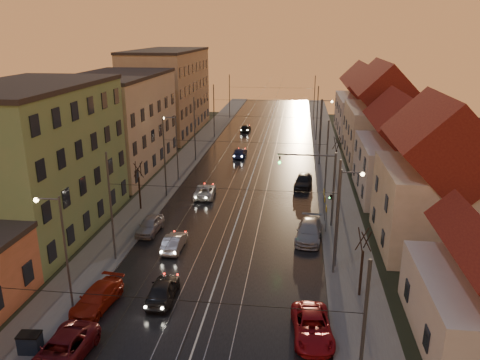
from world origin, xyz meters
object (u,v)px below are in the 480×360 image
at_px(traffic_light_mast, 323,180).
at_px(street_lamp_3, 322,120).
at_px(driving_car_0, 163,290).
at_px(driving_car_3, 240,153).
at_px(parked_right_2, 303,181).
at_px(parked_right_0, 312,327).
at_px(driving_car_1, 174,242).
at_px(driving_car_4, 246,128).
at_px(street_lamp_2, 174,142).
at_px(parked_left_2, 97,298).
at_px(dumpster, 30,343).
at_px(parked_left_3, 150,225).
at_px(street_lamp_0, 60,243).
at_px(parked_left_1, 62,352).
at_px(parked_right_1, 309,231).
at_px(street_lamp_1, 343,210).
at_px(driving_car_2, 205,191).

bearing_deg(traffic_light_mast, street_lamp_3, 87.73).
relative_size(traffic_light_mast, driving_car_0, 1.67).
bearing_deg(driving_car_3, parked_right_2, 124.18).
bearing_deg(traffic_light_mast, parked_right_0, -93.88).
xyz_separation_m(driving_car_1, driving_car_4, (0.58, 48.02, 0.00)).
bearing_deg(parked_right_0, street_lamp_2, 113.91).
relative_size(parked_left_2, dumpster, 3.98).
bearing_deg(parked_left_2, parked_left_3, 98.51).
height_order(driving_car_1, parked_right_0, parked_right_0).
bearing_deg(street_lamp_0, parked_right_0, -3.17).
height_order(driving_car_4, parked_left_1, parked_left_1).
xyz_separation_m(traffic_light_mast, parked_right_1, (-1.13, -3.01, -3.83)).
relative_size(driving_car_1, parked_right_1, 0.76).
bearing_deg(driving_car_1, street_lamp_1, 173.31).
relative_size(driving_car_0, driving_car_3, 0.98).
bearing_deg(driving_car_3, street_lamp_1, 108.70).
bearing_deg(driving_car_3, driving_car_0, 87.65).
xyz_separation_m(street_lamp_0, driving_car_4, (5.25, 57.60, -4.22)).
distance_m(driving_car_3, driving_car_4, 17.64).
bearing_deg(driving_car_1, dumpster, 71.49).
height_order(driving_car_3, parked_right_1, parked_right_1).
relative_size(driving_car_3, parked_right_2, 0.95).
bearing_deg(driving_car_0, street_lamp_0, 16.71).
distance_m(traffic_light_mast, parked_left_2, 22.11).
bearing_deg(street_lamp_1, dumpster, -145.62).
distance_m(driving_car_2, dumpster, 27.63).
height_order(street_lamp_0, driving_car_2, street_lamp_0).
height_order(street_lamp_1, dumpster, street_lamp_1).
relative_size(street_lamp_0, dumpster, 6.67).
xyz_separation_m(street_lamp_1, parked_left_3, (-16.62, 4.68, -4.17)).
bearing_deg(street_lamp_2, driving_car_2, -48.17).
xyz_separation_m(street_lamp_2, driving_car_1, (4.67, -18.42, -4.22)).
distance_m(driving_car_1, parked_left_3, 4.38).
bearing_deg(parked_right_1, street_lamp_1, -59.79).
xyz_separation_m(driving_car_3, dumpster, (-6.44, -44.47, 0.06)).
relative_size(traffic_light_mast, dumpster, 6.00).
height_order(driving_car_3, parked_right_2, parked_right_2).
distance_m(driving_car_0, driving_car_3, 37.99).
relative_size(traffic_light_mast, parked_left_2, 1.51).
height_order(street_lamp_0, parked_left_1, street_lamp_0).
bearing_deg(parked_left_2, traffic_light_mast, 52.81).
distance_m(parked_right_0, parked_right_2, 28.24).
bearing_deg(parked_left_1, street_lamp_3, 75.01).
bearing_deg(dumpster, street_lamp_3, 64.47).
relative_size(parked_right_1, parked_right_2, 1.14).
distance_m(driving_car_1, parked_right_0, 15.38).
height_order(street_lamp_2, driving_car_3, street_lamp_2).
xyz_separation_m(parked_left_3, dumpster, (-1.60, -17.15, -0.02)).
relative_size(traffic_light_mast, parked_right_2, 1.55).
bearing_deg(street_lamp_2, street_lamp_3, 41.31).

